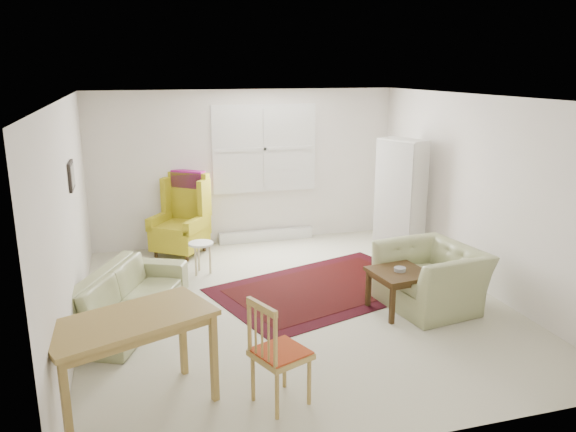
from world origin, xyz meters
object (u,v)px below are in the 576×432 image
object	(u,v)px
wingback_chair	(179,215)
desk_chair	(281,351)
cabinet	(400,198)
sofa	(127,287)
armchair	(432,272)
stool	(201,258)
coffee_table	(399,291)
desk	(132,365)

from	to	relation	value
wingback_chair	desk_chair	xyz separation A→B (m)	(0.44, -4.32, -0.15)
wingback_chair	cabinet	xyz separation A→B (m)	(3.26, -0.96, 0.26)
sofa	wingback_chair	size ratio (longest dim) A/B	1.57
armchair	stool	bearing A→B (deg)	-135.65
cabinet	desk_chair	xyz separation A→B (m)	(-2.82, -3.37, -0.41)
stool	desk_chair	xyz separation A→B (m)	(0.24, -3.37, 0.26)
desk_chair	armchair	bearing A→B (deg)	-79.47
sofa	cabinet	world-z (taller)	cabinet
coffee_table	wingback_chair	bearing A→B (deg)	128.54
sofa	desk	xyz separation A→B (m)	(0.03, -1.87, 0.03)
armchair	wingback_chair	world-z (taller)	wingback_chair
stool	desk	size ratio (longest dim) A/B	0.34
sofa	wingback_chair	xyz separation A→B (m)	(0.81, 2.23, 0.23)
armchair	sofa	bearing A→B (deg)	-108.58
armchair	cabinet	bearing A→B (deg)	155.78
stool	cabinet	bearing A→B (deg)	-0.11
desk	desk_chair	size ratio (longest dim) A/B	1.39
coffee_table	desk_chair	distance (m)	2.36
wingback_chair	coffee_table	distance (m)	3.70
armchair	cabinet	distance (m)	2.02
sofa	stool	distance (m)	1.65
sofa	desk_chair	bearing A→B (deg)	-124.58
sofa	desk	bearing A→B (deg)	-154.68
sofa	cabinet	bearing A→B (deg)	-48.01
wingback_chair	desk	world-z (taller)	wingback_chair
sofa	wingback_chair	distance (m)	2.39
cabinet	desk	bearing A→B (deg)	-165.84
sofa	armchair	world-z (taller)	armchair
stool	coffee_table	bearing A→B (deg)	-42.78
sofa	armchair	bearing A→B (deg)	-75.37
desk	desk_chair	xyz separation A→B (m)	(1.22, -0.22, 0.06)
cabinet	sofa	bearing A→B (deg)	173.69
coffee_table	cabinet	world-z (taller)	cabinet
cabinet	desk	world-z (taller)	cabinet
stool	desk	xyz separation A→B (m)	(-0.99, -3.15, 0.20)
sofa	coffee_table	distance (m)	3.17
coffee_table	desk	bearing A→B (deg)	-158.31
armchair	desk	distance (m)	3.73
coffee_table	cabinet	xyz separation A→B (m)	(0.97, 1.92, 0.65)
desk_chair	sofa	bearing A→B (deg)	8.68
wingback_chair	desk_chair	bearing A→B (deg)	-47.75
sofa	coffee_table	bearing A→B (deg)	-77.23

